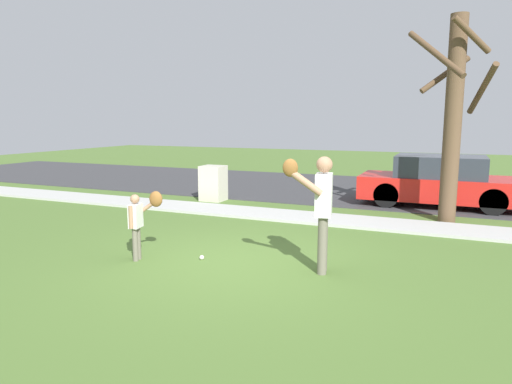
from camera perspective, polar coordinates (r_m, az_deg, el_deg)
ground_plane at (r=10.62m, az=5.84°, el=-3.40°), size 48.00×48.00×0.00m
sidewalk_strip at (r=10.71m, az=6.01°, el=-3.14°), size 36.00×1.20×0.06m
road_surface at (r=15.48m, az=11.54°, el=0.41°), size 36.00×6.80×0.02m
person_adult at (r=6.79m, az=8.06°, el=-1.28°), size 0.68×0.74×1.74m
person_child at (r=7.64m, az=-14.18°, el=-2.98°), size 0.47×0.50×1.12m
baseball at (r=7.63m, az=-6.77°, el=-8.09°), size 0.07×0.07×0.07m
utility_cabinet at (r=12.99m, az=-5.34°, el=1.10°), size 0.64×0.59×0.99m
street_tree_near at (r=10.95m, az=23.37°, el=8.95°), size 1.84×1.88×4.48m
parked_hatchback_red at (r=12.97m, az=21.86°, el=1.20°), size 4.00×1.75×1.33m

